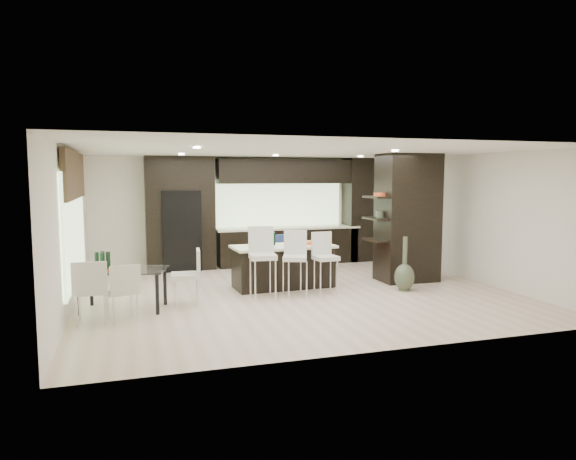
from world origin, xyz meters
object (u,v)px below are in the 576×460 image
object	(u,v)px
stool_left	(263,269)
chair_far	(91,294)
dining_table	(123,290)
floor_vase	(405,264)
chair_end	(186,280)
stool_mid	(295,270)
chair_near	(122,295)
stool_right	(326,269)
kitchen_island	(283,266)
bench	(296,262)

from	to	relation	value
stool_left	chair_far	world-z (taller)	stool_left
dining_table	floor_vase	bearing A→B (deg)	13.60
dining_table	chair_end	distance (m)	1.04
stool_mid	chair_end	bearing A→B (deg)	-154.71
stool_mid	chair_end	distance (m)	2.04
floor_vase	chair_near	size ratio (longest dim) A/B	1.27
dining_table	stool_mid	bearing A→B (deg)	17.52
stool_mid	chair_far	distance (m)	3.62
stool_right	chair_end	bearing A→B (deg)	178.25
chair_end	kitchen_island	bearing A→B (deg)	-60.18
stool_right	chair_near	size ratio (longest dim) A/B	1.12
chair_near	chair_far	size ratio (longest dim) A/B	0.91
chair_near	chair_far	world-z (taller)	chair_far
chair_end	bench	bearing A→B (deg)	-44.24
stool_left	chair_end	world-z (taller)	stool_left
bench	stool_right	bearing A→B (deg)	-112.22
stool_left	stool_right	size ratio (longest dim) A/B	1.13
stool_right	chair_far	xyz separation A→B (m)	(-4.14, -0.89, -0.01)
stool_mid	kitchen_island	bearing A→B (deg)	110.82
kitchen_island	stool_mid	world-z (taller)	stool_mid
stool_left	floor_vase	bearing A→B (deg)	0.68
stool_mid	floor_vase	world-z (taller)	floor_vase
bench	chair_end	xyz separation A→B (m)	(-2.75, -2.32, 0.19)
stool_left	chair_end	bearing A→B (deg)	-168.94
chair_far	stool_right	bearing A→B (deg)	12.43
bench	chair_end	world-z (taller)	chair_end
stool_mid	chair_end	world-z (taller)	stool_mid
bench	floor_vase	xyz separation A→B (m)	(1.46, -2.40, 0.27)
stool_right	chair_far	distance (m)	4.23
stool_right	bench	world-z (taller)	stool_right
bench	chair_far	distance (m)	5.22
kitchen_island	stool_right	size ratio (longest dim) A/B	2.16
stool_mid	stool_right	world-z (taller)	stool_mid
stool_right	chair_near	distance (m)	3.79
stool_right	chair_far	size ratio (longest dim) A/B	1.03
kitchen_island	chair_near	xyz separation A→B (m)	(-3.07, -1.62, -0.01)
kitchen_island	chair_far	size ratio (longest dim) A/B	2.22
floor_vase	stool_left	bearing A→B (deg)	175.33
kitchen_island	stool_mid	bearing A→B (deg)	-92.91
dining_table	chair_near	distance (m)	0.71
floor_vase	chair_near	world-z (taller)	floor_vase
stool_left	chair_near	world-z (taller)	stool_left
floor_vase	chair_near	distance (m)	5.28
kitchen_island	stool_right	distance (m)	0.97
bench	chair_near	size ratio (longest dim) A/B	1.62
chair_near	chair_end	size ratio (longest dim) A/B	0.93
kitchen_island	chair_near	distance (m)	3.47
stool_right	chair_near	bearing A→B (deg)	-172.04
stool_right	dining_table	size ratio (longest dim) A/B	0.66
stool_left	dining_table	distance (m)	2.46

